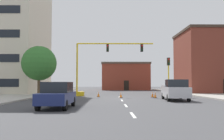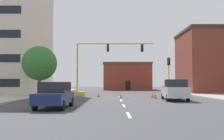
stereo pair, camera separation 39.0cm
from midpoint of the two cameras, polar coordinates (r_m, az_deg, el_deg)
name	(u,v)px [view 2 (the right image)]	position (r m, az deg, el deg)	size (l,w,h in m)	color
ground_plane	(120,98)	(27.42, 2.19, -6.41)	(160.00, 160.00, 0.00)	#424244
sidewalk_left	(29,94)	(37.15, -17.88, -5.24)	(6.00, 56.00, 0.14)	#B2ADA3
sidewalk_right	(207,94)	(37.86, 20.87, -5.15)	(6.00, 56.00, 0.14)	#9E998E
lane_stripe_seg_0	(128,115)	(13.49, 4.56, -10.03)	(0.16, 2.40, 0.01)	silver
lane_stripe_seg_1	(124,106)	(18.95, 3.21, -7.97)	(0.16, 2.40, 0.01)	silver
lane_stripe_seg_2	(121,100)	(24.43, 2.47, -6.83)	(0.16, 2.40, 0.01)	silver
lane_stripe_seg_3	(119,97)	(29.91, 2.01, -6.11)	(0.16, 2.40, 0.01)	silver
building_tall_left	(4,21)	(46.17, -22.87, 10.14)	(13.33, 14.33, 23.81)	beige
building_brick_center	(127,76)	(60.65, 3.48, -1.46)	(11.19, 8.68, 6.36)	brown
building_row_right	(213,62)	(45.40, 22.05, 1.70)	(10.65, 10.46, 10.27)	brown
traffic_signal_gantry	(89,78)	(32.72, -4.95, -1.73)	(10.72, 1.20, 6.83)	yellow
traffic_light_pole_right	(169,68)	(32.18, 12.93, 0.47)	(0.32, 0.47, 4.80)	yellow
tree_left_near	(39,63)	(32.95, -15.67, 1.44)	(4.31, 4.31, 6.28)	brown
pickup_truck_silver	(174,90)	(25.26, 14.21, -4.41)	(2.44, 5.55, 1.99)	#BCBCC1
sedan_navy_near_left	(55,95)	(17.30, -12.12, -5.46)	(1.93, 4.53, 1.74)	navy
sedan_silver_mid_left	(56,91)	(24.48, -12.06, -4.69)	(2.32, 4.67, 1.74)	#B7B7BC
traffic_cone_roadside_a	(98,94)	(30.50, -2.73, -5.42)	(0.36, 0.36, 0.68)	black
traffic_cone_roadside_b	(155,95)	(28.80, 9.99, -5.53)	(0.36, 0.36, 0.68)	black
traffic_cone_roadside_c	(152,95)	(30.01, 9.40, -5.45)	(0.36, 0.36, 0.65)	black
traffic_cone_roadside_d	(120,95)	(28.86, 2.30, -5.61)	(0.36, 0.36, 0.64)	black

